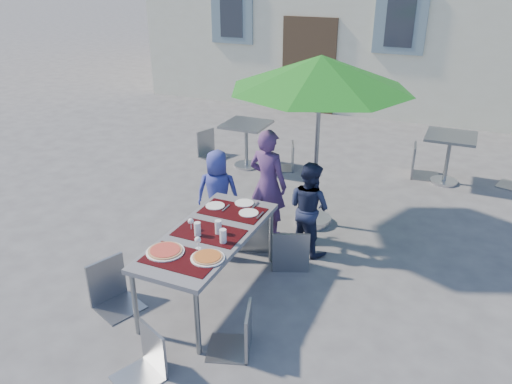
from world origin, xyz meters
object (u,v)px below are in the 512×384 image
at_px(bg_chair_r_0, 288,141).
at_px(child_2, 309,208).
at_px(child_0, 218,193).
at_px(chair_3, 108,259).
at_px(chair_1, 255,208).
at_px(chair_4, 238,305).
at_px(cafe_table_1, 449,149).
at_px(child_1, 268,184).
at_px(chair_2, 291,225).
at_px(cafe_table_0, 246,136).
at_px(pizza_near_left, 165,251).
at_px(bg_chair_l_0, 209,128).
at_px(patio_umbrella, 321,74).
at_px(chair_5, 141,329).
at_px(pizza_near_right, 208,257).
at_px(chair_0, 215,212).
at_px(bg_chair_l_1, 423,142).
at_px(dining_table, 209,238).

bearing_deg(bg_chair_r_0, child_2, -63.93).
height_order(child_0, chair_3, child_0).
relative_size(child_2, chair_1, 1.21).
height_order(chair_4, cafe_table_1, chair_4).
bearing_deg(child_1, chair_3, 75.74).
distance_m(chair_2, cafe_table_0, 3.30).
bearing_deg(child_0, child_1, 178.66).
relative_size(pizza_near_left, bg_chair_l_0, 0.40).
bearing_deg(patio_umbrella, chair_5, -97.90).
xyz_separation_m(pizza_near_left, patio_umbrella, (0.70, 2.52, 1.29)).
distance_m(pizza_near_right, child_2, 1.81).
xyz_separation_m(chair_0, cafe_table_1, (2.39, 3.46, 0.03)).
distance_m(chair_4, cafe_table_1, 5.11).
bearing_deg(patio_umbrella, bg_chair_r_0, 120.94).
bearing_deg(chair_1, chair_0, -143.83).
bearing_deg(chair_1, child_2, 20.94).
bearing_deg(bg_chair_l_1, chair_1, -115.25).
xyz_separation_m(chair_3, bg_chair_l_0, (-1.24, 4.35, -0.02)).
bearing_deg(pizza_near_left, chair_5, -72.29).
bearing_deg(child_2, chair_3, 75.08).
bearing_deg(cafe_table_0, chair_5, -75.12).
bearing_deg(child_1, bg_chair_r_0, -66.36).
bearing_deg(bg_chair_r_0, patio_umbrella, -59.06).
relative_size(patio_umbrella, cafe_table_0, 2.90).
xyz_separation_m(chair_2, chair_5, (-0.56, -2.11, -0.07)).
distance_m(chair_0, chair_5, 2.09).
height_order(child_0, chair_2, child_0).
height_order(chair_2, cafe_table_0, chair_2).
xyz_separation_m(chair_0, patio_umbrella, (0.86, 1.24, 1.50)).
distance_m(chair_5, cafe_table_0, 5.02).
bearing_deg(chair_2, pizza_near_right, -106.24).
bearing_deg(child_0, bg_chair_r_0, -110.63).
bearing_deg(chair_5, dining_table, 92.11).
bearing_deg(pizza_near_left, bg_chair_r_0, 94.65).
bearing_deg(chair_2, dining_table, -125.82).
height_order(pizza_near_left, child_1, child_1).
relative_size(pizza_near_right, chair_1, 0.34).
bearing_deg(cafe_table_1, child_1, -125.81).
xyz_separation_m(pizza_near_left, chair_3, (-0.65, -0.08, -0.21)).
bearing_deg(chair_3, child_1, 66.51).
bearing_deg(child_2, chair_5, 100.37).
relative_size(dining_table, bg_chair_l_1, 1.81).
distance_m(patio_umbrella, bg_chair_l_0, 3.48).
bearing_deg(pizza_near_right, chair_1, 96.86).
distance_m(child_0, chair_3, 1.87).
distance_m(chair_3, bg_chair_r_0, 4.36).
bearing_deg(cafe_table_1, bg_chair_r_0, -169.57).
height_order(cafe_table_0, bg_chair_l_1, bg_chair_l_1).
xyz_separation_m(chair_2, bg_chair_r_0, (-1.15, 2.92, -0.05)).
bearing_deg(child_0, chair_3, 61.62).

